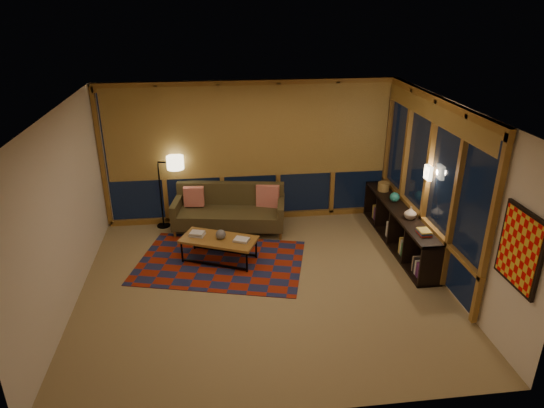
{
  "coord_description": "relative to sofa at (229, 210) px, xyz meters",
  "views": [
    {
      "loc": [
        -0.66,
        -6.28,
        4.09
      ],
      "look_at": [
        0.14,
        0.18,
        1.27
      ],
      "focal_mm": 32.0,
      "sensor_mm": 36.0,
      "label": 1
    }
  ],
  "objects": [
    {
      "name": "floor",
      "position": [
        0.44,
        -1.96,
        -0.41
      ],
      "size": [
        5.5,
        5.0,
        0.01
      ],
      "primitive_type": "cube",
      "color": "#9E875B",
      "rests_on": "ground"
    },
    {
      "name": "ceiling",
      "position": [
        0.44,
        -1.96,
        2.29
      ],
      "size": [
        5.5,
        5.0,
        0.01
      ],
      "primitive_type": "cube",
      "color": "silver",
      "rests_on": "walls"
    },
    {
      "name": "walls",
      "position": [
        0.44,
        -1.96,
        0.94
      ],
      "size": [
        5.51,
        5.01,
        2.7
      ],
      "color": "beige",
      "rests_on": "floor"
    },
    {
      "name": "window_wall_back",
      "position": [
        0.44,
        0.47,
        0.94
      ],
      "size": [
        5.3,
        0.16,
        2.6
      ],
      "primitive_type": null,
      "color": "olive",
      "rests_on": "walls"
    },
    {
      "name": "window_wall_right",
      "position": [
        3.12,
        -1.36,
        0.94
      ],
      "size": [
        0.16,
        3.7,
        2.6
      ],
      "primitive_type": null,
      "color": "olive",
      "rests_on": "walls"
    },
    {
      "name": "wall_art",
      "position": [
        3.15,
        -3.81,
        1.04
      ],
      "size": [
        0.06,
        0.74,
        0.94
      ],
      "primitive_type": null,
      "color": "red",
      "rests_on": "walls"
    },
    {
      "name": "wall_sconce",
      "position": [
        3.06,
        -1.51,
        1.14
      ],
      "size": [
        0.12,
        0.18,
        0.22
      ],
      "primitive_type": null,
      "color": "#FFEDBA",
      "rests_on": "walls"
    },
    {
      "name": "sofa",
      "position": [
        0.0,
        0.0,
        0.0
      ],
      "size": [
        2.13,
        1.14,
        0.83
      ],
      "primitive_type": null,
      "rotation": [
        0.0,
        0.0,
        -0.16
      ],
      "color": "#453A1D",
      "rests_on": "floor"
    },
    {
      "name": "pillow_left",
      "position": [
        -0.64,
        0.22,
        0.19
      ],
      "size": [
        0.38,
        0.15,
        0.37
      ],
      "primitive_type": null,
      "rotation": [
        0.0,
        0.0,
        -0.08
      ],
      "color": "red",
      "rests_on": "sofa"
    },
    {
      "name": "pillow_right",
      "position": [
        0.74,
        0.09,
        0.21
      ],
      "size": [
        0.45,
        0.27,
        0.42
      ],
      "primitive_type": null,
      "rotation": [
        0.0,
        0.0,
        -0.33
      ],
      "color": "red",
      "rests_on": "sofa"
    },
    {
      "name": "area_rug",
      "position": [
        -0.21,
        -1.19,
        -0.41
      ],
      "size": [
        3.04,
        2.4,
        0.01
      ],
      "primitive_type": "cube",
      "rotation": [
        0.0,
        0.0,
        -0.25
      ],
      "color": "maroon",
      "rests_on": "floor"
    },
    {
      "name": "coffee_table",
      "position": [
        -0.22,
        -1.11,
        -0.21
      ],
      "size": [
        1.35,
        1.01,
        0.41
      ],
      "primitive_type": null,
      "rotation": [
        0.0,
        0.0,
        -0.41
      ],
      "color": "olive",
      "rests_on": "floor"
    },
    {
      "name": "book_stack_a",
      "position": [
        -0.57,
        -0.96,
        0.03
      ],
      "size": [
        0.27,
        0.24,
        0.07
      ],
      "primitive_type": null,
      "rotation": [
        0.0,
        0.0,
        -0.32
      ],
      "color": "silver",
      "rests_on": "coffee_table"
    },
    {
      "name": "book_stack_b",
      "position": [
        0.15,
        -1.24,
        0.02
      ],
      "size": [
        0.27,
        0.25,
        0.04
      ],
      "primitive_type": null,
      "rotation": [
        0.0,
        0.0,
        -0.43
      ],
      "color": "silver",
      "rests_on": "coffee_table"
    },
    {
      "name": "ceramic_pot",
      "position": [
        -0.18,
        -1.12,
        0.08
      ],
      "size": [
        0.19,
        0.19,
        0.16
      ],
      "primitive_type": "sphere",
      "rotation": [
        0.0,
        0.0,
        -0.18
      ],
      "color": "#25262D",
      "rests_on": "coffee_table"
    },
    {
      "name": "floor_lamp",
      "position": [
        -1.25,
        0.33,
        0.29
      ],
      "size": [
        0.52,
        0.39,
        1.42
      ],
      "primitive_type": null,
      "rotation": [
        0.0,
        0.0,
        -0.19
      ],
      "color": "black",
      "rests_on": "floor"
    },
    {
      "name": "bookshelf",
      "position": [
        2.93,
        -0.96,
        -0.07
      ],
      "size": [
        0.4,
        2.76,
        0.69
      ],
      "primitive_type": null,
      "color": "black",
      "rests_on": "floor"
    },
    {
      "name": "basket",
      "position": [
        2.91,
        -0.07,
        0.36
      ],
      "size": [
        0.22,
        0.22,
        0.16
      ],
      "primitive_type": "cylinder",
      "rotation": [
        0.0,
        0.0,
        -0.05
      ],
      "color": "olive",
      "rests_on": "bookshelf"
    },
    {
      "name": "teal_bowl",
      "position": [
        2.93,
        -0.61,
        0.36
      ],
      "size": [
        0.18,
        0.18,
        0.17
      ],
      "primitive_type": "sphere",
      "rotation": [
        0.0,
        0.0,
        0.01
      ],
      "color": "#258076",
      "rests_on": "bookshelf"
    },
    {
      "name": "vase",
      "position": [
        2.93,
        -1.34,
        0.38
      ],
      "size": [
        0.25,
        0.25,
        0.21
      ],
      "primitive_type": "imported",
      "rotation": [
        0.0,
        0.0,
        -0.27
      ],
      "color": "#B8A791",
      "rests_on": "bookshelf"
    },
    {
      "name": "shelf_book_stack",
      "position": [
        2.93,
        -1.9,
        0.31
      ],
      "size": [
        0.26,
        0.31,
        0.08
      ],
      "primitive_type": null,
      "rotation": [
        0.0,
        0.0,
        0.31
      ],
      "color": "silver",
      "rests_on": "bookshelf"
    }
  ]
}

